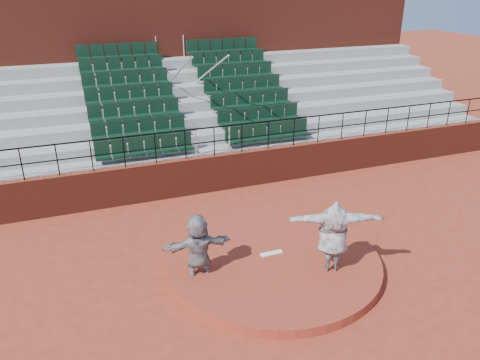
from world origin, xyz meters
name	(u,v)px	position (x,y,z in m)	size (l,w,h in m)	color
ground	(273,265)	(0.00, 0.00, 0.00)	(90.00, 90.00, 0.00)	maroon
pitchers_mound	(274,261)	(0.00, 0.00, 0.12)	(5.50, 5.50, 0.25)	maroon
pitching_rubber	(271,253)	(0.00, 0.15, 0.27)	(0.60, 0.15, 0.03)	white
boundary_wall	(215,173)	(0.00, 5.00, 0.65)	(24.00, 0.30, 1.30)	maroon
wall_railing	(214,135)	(0.00, 5.00, 2.03)	(24.04, 0.05, 1.03)	black
seating_deck	(187,122)	(0.00, 8.65, 1.44)	(24.00, 5.97, 4.63)	gray
press_box_facade	(164,55)	(0.00, 12.60, 3.55)	(24.00, 3.00, 7.10)	maroon
pitcher	(333,236)	(1.10, -0.98, 1.19)	(2.31, 0.63, 1.88)	black
fielder	(198,249)	(-2.00, 0.00, 0.91)	(1.69, 0.54, 1.83)	black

